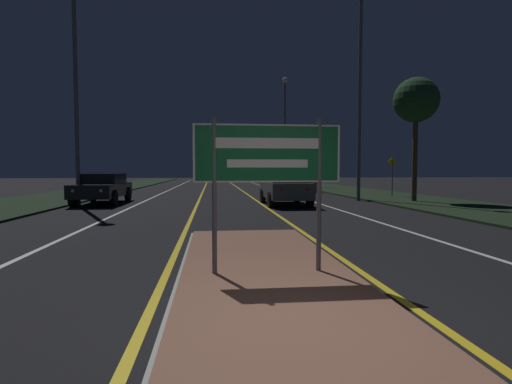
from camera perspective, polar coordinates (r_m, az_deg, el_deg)
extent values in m
plane|color=black|center=(4.12, 5.49, -19.22)|extent=(160.00, 160.00, 0.00)
cube|color=#999993|center=(5.90, 1.62, -12.01)|extent=(2.59, 8.11, 0.05)
cube|color=brown|center=(5.89, 1.62, -11.78)|extent=(2.47, 7.99, 0.10)
cube|color=black|center=(25.32, -26.38, -0.66)|extent=(5.00, 100.00, 0.08)
cube|color=black|center=(25.91, 17.14, -0.40)|extent=(5.00, 100.00, 0.08)
cube|color=gold|center=(28.78, -7.64, -0.02)|extent=(0.12, 70.00, 0.01)
cube|color=gold|center=(28.86, -1.75, 0.01)|extent=(0.12, 70.00, 0.01)
cube|color=silver|center=(28.97, -13.02, -0.05)|extent=(0.12, 70.00, 0.01)
cube|color=silver|center=(29.20, 3.58, 0.04)|extent=(0.12, 70.00, 0.01)
cube|color=silver|center=(29.48, -18.82, -0.09)|extent=(0.10, 70.00, 0.01)
cube|color=silver|center=(29.86, 9.26, 0.08)|extent=(0.10, 70.00, 0.01)
cylinder|color=#56565B|center=(5.65, -5.98, -0.51)|extent=(0.07, 0.07, 2.22)
cylinder|color=#56565B|center=(5.86, 8.99, -0.41)|extent=(0.07, 0.07, 2.22)
cube|color=#146033|center=(5.70, 1.65, 5.54)|extent=(2.10, 0.04, 0.82)
cube|color=white|center=(5.68, 1.68, 5.55)|extent=(2.10, 0.00, 0.82)
cube|color=#146033|center=(5.68, 1.69, 5.55)|extent=(2.04, 0.01, 0.77)
cube|color=white|center=(5.68, 1.69, 7.00)|extent=(1.47, 0.01, 0.15)
cube|color=white|center=(5.67, 1.69, 4.10)|extent=(1.16, 0.01, 0.12)
cylinder|color=#56565B|center=(19.49, -24.34, 13.01)|extent=(0.18, 0.18, 10.01)
cylinder|color=#56565B|center=(21.44, 14.60, 12.64)|extent=(0.18, 0.18, 10.30)
cylinder|color=#56565B|center=(39.95, 4.15, 8.22)|extent=(0.18, 0.18, 10.26)
sphere|color=#F9EAC6|center=(40.76, 4.18, 15.66)|extent=(0.55, 0.55, 0.55)
cube|color=#4C514C|center=(18.05, 4.13, 0.32)|extent=(1.75, 4.24, 0.69)
cube|color=black|center=(17.78, 4.29, 2.04)|extent=(1.54, 2.21, 0.40)
sphere|color=red|center=(15.89, 3.57, 0.25)|extent=(0.14, 0.14, 0.14)
sphere|color=red|center=(16.11, 7.38, 0.27)|extent=(0.14, 0.14, 0.14)
cylinder|color=black|center=(19.24, 0.97, -0.54)|extent=(0.22, 0.68, 0.68)
cylinder|color=black|center=(19.52, 5.85, -0.50)|extent=(0.22, 0.68, 0.68)
cylinder|color=black|center=(16.64, 2.11, -1.11)|extent=(0.22, 0.68, 0.68)
cylinder|color=black|center=(16.97, 7.71, -1.05)|extent=(0.22, 0.68, 0.68)
cube|color=maroon|center=(29.80, 6.18, 1.29)|extent=(1.82, 4.20, 0.59)
cube|color=black|center=(29.54, 6.29, 2.36)|extent=(1.60, 2.19, 0.53)
sphere|color=red|center=(27.64, 5.97, 1.30)|extent=(0.14, 0.14, 0.14)
sphere|color=red|center=(27.90, 8.23, 1.31)|extent=(0.14, 0.14, 0.14)
cylinder|color=black|center=(30.91, 4.08, 0.82)|extent=(0.22, 0.66, 0.66)
cylinder|color=black|center=(31.27, 7.21, 0.83)|extent=(0.22, 0.66, 0.66)
cylinder|color=black|center=(28.36, 5.03, 0.61)|extent=(0.22, 0.66, 0.66)
cylinder|color=black|center=(28.75, 8.42, 0.62)|extent=(0.22, 0.66, 0.66)
cube|color=black|center=(42.11, 2.55, 1.89)|extent=(1.81, 4.32, 0.67)
cube|color=black|center=(41.85, 2.61, 2.66)|extent=(1.60, 2.25, 0.46)
sphere|color=red|center=(39.91, 2.22, 1.95)|extent=(0.14, 0.14, 0.14)
sphere|color=red|center=(40.09, 3.81, 1.95)|extent=(0.14, 0.14, 0.14)
cylinder|color=black|center=(43.32, 1.15, 1.49)|extent=(0.22, 0.67, 0.67)
cylinder|color=black|center=(43.58, 3.41, 1.49)|extent=(0.22, 0.67, 0.67)
cylinder|color=black|center=(40.67, 1.63, 1.38)|extent=(0.22, 0.67, 0.67)
cylinder|color=black|center=(40.94, 4.04, 1.39)|extent=(0.22, 0.67, 0.67)
cube|color=navy|center=(54.54, -3.00, 2.11)|extent=(1.78, 4.48, 0.57)
cube|color=black|center=(54.26, -2.98, 2.65)|extent=(1.57, 2.33, 0.48)
sphere|color=red|center=(52.29, -3.46, 2.14)|extent=(0.14, 0.14, 0.14)
sphere|color=red|center=(52.35, -2.26, 2.14)|extent=(0.14, 0.14, 0.14)
cylinder|color=black|center=(55.89, -3.95, 1.84)|extent=(0.22, 0.66, 0.66)
cylinder|color=black|center=(55.98, -2.21, 1.85)|extent=(0.22, 0.66, 0.66)
cylinder|color=black|center=(53.11, -3.83, 1.77)|extent=(0.22, 0.66, 0.66)
cylinder|color=black|center=(53.21, -2.00, 1.78)|extent=(0.22, 0.66, 0.66)
cube|color=black|center=(19.96, -21.07, 0.30)|extent=(1.78, 4.72, 0.59)
cube|color=black|center=(20.21, -20.90, 1.83)|extent=(1.57, 2.45, 0.46)
sphere|color=white|center=(17.87, -24.70, 0.15)|extent=(0.14, 0.14, 0.14)
sphere|color=white|center=(17.55, -21.28, 0.18)|extent=(0.14, 0.14, 0.14)
cylinder|color=black|center=(18.82, -24.70, -0.84)|extent=(0.22, 0.72, 0.72)
cylinder|color=black|center=(18.35, -19.65, -0.83)|extent=(0.22, 0.72, 0.72)
cylinder|color=black|center=(21.61, -22.25, -0.32)|extent=(0.22, 0.72, 0.72)
cylinder|color=black|center=(21.20, -17.82, -0.30)|extent=(0.22, 0.72, 0.72)
cylinder|color=#56565B|center=(24.40, 18.89, 1.83)|extent=(0.06, 0.06, 2.02)
cube|color=yellow|center=(24.40, 18.93, 4.07)|extent=(0.60, 0.02, 0.60)
cylinder|color=#4C3823|center=(20.86, 21.75, 4.83)|extent=(0.24, 0.24, 4.38)
sphere|color=#1E4223|center=(21.12, 21.90, 12.10)|extent=(2.15, 2.15, 2.15)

